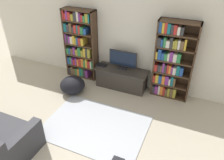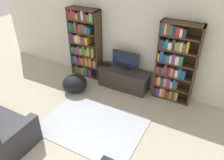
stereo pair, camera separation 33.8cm
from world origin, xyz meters
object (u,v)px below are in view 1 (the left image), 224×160
object	(u,v)px
laptop	(102,65)
beanbag_ottoman	(73,85)
tv_stand	(121,78)
bookshelf_right	(171,61)
bookshelf_left	(80,45)
television	(123,60)

from	to	relation	value
laptop	beanbag_ottoman	bearing A→B (deg)	-122.13
tv_stand	bookshelf_right	bearing A→B (deg)	6.35
bookshelf_left	tv_stand	world-z (taller)	bookshelf_left
bookshelf_left	laptop	bearing A→B (deg)	-10.02
bookshelf_right	tv_stand	size ratio (longest dim) A/B	1.39
bookshelf_right	laptop	size ratio (longest dim) A/B	6.68
tv_stand	beanbag_ottoman	bearing A→B (deg)	-144.76
bookshelf_left	television	size ratio (longest dim) A/B	2.61
laptop	bookshelf_right	bearing A→B (deg)	4.05
tv_stand	laptop	xyz separation A→B (m)	(-0.59, 0.01, 0.28)
tv_stand	television	distance (m)	0.53
bookshelf_left	tv_stand	xyz separation A→B (m)	(1.28, -0.13, -0.69)
television	bookshelf_left	bearing A→B (deg)	177.18
bookshelf_left	beanbag_ottoman	world-z (taller)	bookshelf_left
tv_stand	television	xyz separation A→B (m)	(-0.00, 0.07, 0.52)
bookshelf_left	laptop	world-z (taller)	bookshelf_left
bookshelf_left	beanbag_ottoman	bearing A→B (deg)	-75.64
bookshelf_left	beanbag_ottoman	distance (m)	1.17
bookshelf_right	beanbag_ottoman	bearing A→B (deg)	-158.67
bookshelf_right	beanbag_ottoman	xyz separation A→B (m)	(-2.26, -0.88, -0.73)
tv_stand	laptop	size ratio (longest dim) A/B	4.79
tv_stand	television	size ratio (longest dim) A/B	1.87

